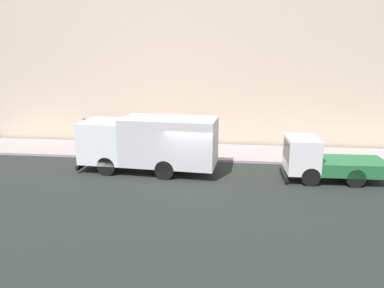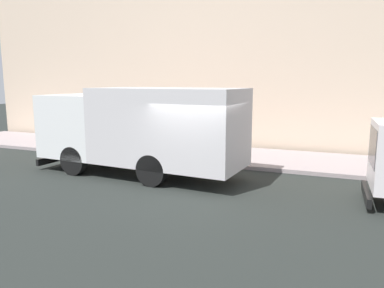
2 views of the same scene
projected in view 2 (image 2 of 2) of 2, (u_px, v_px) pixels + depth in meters
ground at (193, 190)px, 10.77m from camera, size 80.00×80.00×0.00m
sidewalk at (236, 156)px, 15.21m from camera, size 3.72×30.00×0.14m
building_facade at (252, 44)px, 16.58m from camera, size 0.50×30.00×9.57m
large_utility_truck at (140, 127)px, 12.26m from camera, size 2.86×7.37×2.92m
pedestrian_walking at (140, 125)px, 17.75m from camera, size 0.43×0.43×1.72m
pedestrian_standing at (92, 122)px, 18.97m from camera, size 0.43×0.43×1.74m
pedestrian_third at (124, 123)px, 18.51m from camera, size 0.51×0.51×1.73m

